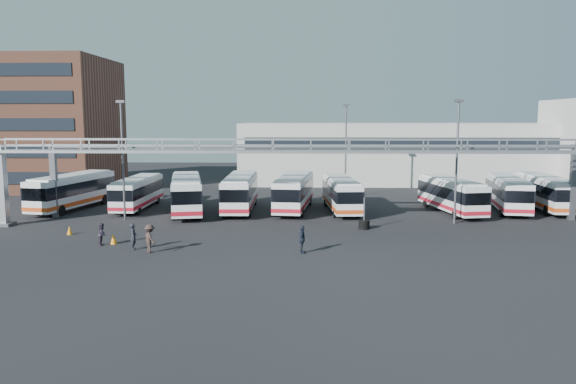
{
  "coord_description": "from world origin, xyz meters",
  "views": [
    {
      "loc": [
        -0.5,
        -39.32,
        8.76
      ],
      "look_at": [
        -1.83,
        6.0,
        2.73
      ],
      "focal_mm": 35.0,
      "sensor_mm": 36.0,
      "label": 1
    }
  ],
  "objects_px": {
    "bus_4": "(294,191)",
    "bus_7": "(451,194)",
    "bus_1": "(138,192)",
    "bus_8": "(508,192)",
    "pedestrian_a": "(133,237)",
    "pedestrian_d": "(302,240)",
    "light_pole_back": "(346,146)",
    "tire_stack": "(364,224)",
    "bus_2": "(186,193)",
    "bus_9": "(545,191)",
    "bus_3": "(240,191)",
    "cone_left": "(70,230)",
    "pedestrian_b": "(102,234)",
    "light_pole_left": "(123,153)",
    "pedestrian_c": "(150,239)",
    "cone_right": "(114,239)",
    "bus_5": "(341,193)",
    "light_pole_mid": "(457,155)",
    "bus_0": "(72,190)"
  },
  "relations": [
    {
      "from": "bus_2",
      "to": "bus_4",
      "type": "bearing_deg",
      "value": -2.28
    },
    {
      "from": "bus_2",
      "to": "bus_4",
      "type": "xyz_separation_m",
      "value": [
        9.9,
        1.69,
        -0.03
      ]
    },
    {
      "from": "bus_8",
      "to": "tire_stack",
      "type": "bearing_deg",
      "value": -138.79
    },
    {
      "from": "bus_2",
      "to": "bus_9",
      "type": "distance_m",
      "value": 33.88
    },
    {
      "from": "light_pole_left",
      "to": "cone_left",
      "type": "height_order",
      "value": "light_pole_left"
    },
    {
      "from": "cone_left",
      "to": "light_pole_mid",
      "type": "bearing_deg",
      "value": 9.94
    },
    {
      "from": "bus_3",
      "to": "pedestrian_a",
      "type": "xyz_separation_m",
      "value": [
        -5.31,
        -16.05,
        -0.96
      ]
    },
    {
      "from": "light_pole_left",
      "to": "bus_7",
      "type": "xyz_separation_m",
      "value": [
        29.07,
        4.4,
        -3.98
      ]
    },
    {
      "from": "bus_0",
      "to": "pedestrian_c",
      "type": "xyz_separation_m",
      "value": [
        12.14,
        -17.0,
        -0.94
      ]
    },
    {
      "from": "bus_7",
      "to": "pedestrian_b",
      "type": "bearing_deg",
      "value": -162.74
    },
    {
      "from": "bus_4",
      "to": "bus_7",
      "type": "height_order",
      "value": "bus_4"
    },
    {
      "from": "bus_1",
      "to": "bus_8",
      "type": "bearing_deg",
      "value": 0.66
    },
    {
      "from": "pedestrian_b",
      "to": "cone_left",
      "type": "height_order",
      "value": "pedestrian_b"
    },
    {
      "from": "bus_0",
      "to": "bus_7",
      "type": "relative_size",
      "value": 1.07
    },
    {
      "from": "tire_stack",
      "to": "bus_2",
      "type": "bearing_deg",
      "value": 155.61
    },
    {
      "from": "bus_0",
      "to": "pedestrian_b",
      "type": "height_order",
      "value": "bus_0"
    },
    {
      "from": "bus_4",
      "to": "pedestrian_a",
      "type": "height_order",
      "value": "bus_4"
    },
    {
      "from": "light_pole_back",
      "to": "bus_1",
      "type": "height_order",
      "value": "light_pole_back"
    },
    {
      "from": "light_pole_left",
      "to": "bus_3",
      "type": "distance_m",
      "value": 11.38
    },
    {
      "from": "bus_0",
      "to": "pedestrian_a",
      "type": "height_order",
      "value": "bus_0"
    },
    {
      "from": "bus_0",
      "to": "cone_right",
      "type": "xyz_separation_m",
      "value": [
        8.89,
        -14.57,
        -1.51
      ]
    },
    {
      "from": "bus_7",
      "to": "pedestrian_b",
      "type": "relative_size",
      "value": 6.9
    },
    {
      "from": "pedestrian_a",
      "to": "pedestrian_d",
      "type": "relative_size",
      "value": 0.98
    },
    {
      "from": "bus_8",
      "to": "tire_stack",
      "type": "xyz_separation_m",
      "value": [
        -14.46,
        -9.15,
        -1.35
      ]
    },
    {
      "from": "pedestrian_c",
      "to": "bus_5",
      "type": "bearing_deg",
      "value": -79.63
    },
    {
      "from": "bus_5",
      "to": "bus_9",
      "type": "height_order",
      "value": "bus_9"
    },
    {
      "from": "pedestrian_b",
      "to": "light_pole_back",
      "type": "bearing_deg",
      "value": -39.96
    },
    {
      "from": "light_pole_left",
      "to": "bus_3",
      "type": "relative_size",
      "value": 0.92
    },
    {
      "from": "bus_8",
      "to": "pedestrian_d",
      "type": "distance_m",
      "value": 25.97
    },
    {
      "from": "bus_4",
      "to": "cone_left",
      "type": "bearing_deg",
      "value": -138.9
    },
    {
      "from": "light_pole_mid",
      "to": "pedestrian_c",
      "type": "relative_size",
      "value": 5.46
    },
    {
      "from": "bus_8",
      "to": "bus_2",
      "type": "bearing_deg",
      "value": -167.17
    },
    {
      "from": "light_pole_left",
      "to": "tire_stack",
      "type": "relative_size",
      "value": 4.06
    },
    {
      "from": "pedestrian_c",
      "to": "tire_stack",
      "type": "height_order",
      "value": "tire_stack"
    },
    {
      "from": "bus_3",
      "to": "bus_7",
      "type": "height_order",
      "value": "bus_3"
    },
    {
      "from": "pedestrian_b",
      "to": "cone_left",
      "type": "relative_size",
      "value": 2.36
    },
    {
      "from": "pedestrian_c",
      "to": "cone_right",
      "type": "distance_m",
      "value": 4.1
    },
    {
      "from": "light_pole_mid",
      "to": "bus_7",
      "type": "distance_m",
      "value": 6.79
    },
    {
      "from": "light_pole_left",
      "to": "bus_2",
      "type": "bearing_deg",
      "value": 37.62
    },
    {
      "from": "light_pole_left",
      "to": "pedestrian_d",
      "type": "bearing_deg",
      "value": -37.21
    },
    {
      "from": "bus_1",
      "to": "pedestrian_c",
      "type": "relative_size",
      "value": 5.38
    },
    {
      "from": "bus_0",
      "to": "light_pole_back",
      "type": "bearing_deg",
      "value": 29.55
    },
    {
      "from": "pedestrian_b",
      "to": "cone_right",
      "type": "distance_m",
      "value": 0.85
    },
    {
      "from": "bus_1",
      "to": "bus_7",
      "type": "relative_size",
      "value": 0.94
    },
    {
      "from": "bus_4",
      "to": "bus_9",
      "type": "bearing_deg",
      "value": 8.77
    },
    {
      "from": "bus_2",
      "to": "bus_3",
      "type": "xyz_separation_m",
      "value": [
        4.79,
        1.48,
        -0.03
      ]
    },
    {
      "from": "tire_stack",
      "to": "light_pole_left",
      "type": "bearing_deg",
      "value": 170.19
    },
    {
      "from": "pedestrian_b",
      "to": "tire_stack",
      "type": "distance_m",
      "value": 19.69
    },
    {
      "from": "light_pole_mid",
      "to": "bus_3",
      "type": "height_order",
      "value": "light_pole_mid"
    },
    {
      "from": "pedestrian_a",
      "to": "pedestrian_d",
      "type": "height_order",
      "value": "pedestrian_d"
    }
  ]
}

